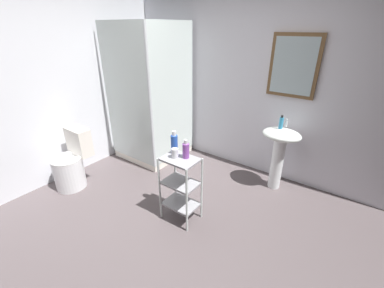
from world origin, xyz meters
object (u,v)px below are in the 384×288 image
at_px(toilet, 72,164).
at_px(storage_cart, 181,184).
at_px(shampoo_bottle_blue, 174,144).
at_px(pedestal_sink, 280,147).
at_px(hand_soap_bottle, 281,123).
at_px(conditioner_bottle_purple, 186,150).
at_px(rinse_cup, 175,153).
at_px(shower_stall, 153,130).

relative_size(toilet, storage_cart, 1.03).
bearing_deg(shampoo_bottle_blue, pedestal_sink, 56.43).
height_order(hand_soap_bottle, conditioner_bottle_purple, hand_soap_bottle).
xyz_separation_m(pedestal_sink, conditioner_bottle_purple, (-0.59, -1.13, 0.24)).
bearing_deg(rinse_cup, shower_stall, 143.73).
xyz_separation_m(toilet, storage_cart, (1.53, 0.35, 0.12)).
relative_size(pedestal_sink, shampoo_bottle_blue, 3.36).
height_order(conditioner_bottle_purple, rinse_cup, conditioner_bottle_purple).
distance_m(shower_stall, hand_soap_bottle, 1.90).
relative_size(shower_stall, toilet, 2.63).
bearing_deg(conditioner_bottle_purple, toilet, -165.86).
xyz_separation_m(shampoo_bottle_blue, rinse_cup, (0.07, -0.08, -0.06)).
distance_m(storage_cart, rinse_cup, 0.36).
relative_size(storage_cart, rinse_cup, 7.47).
xyz_separation_m(toilet, shampoo_bottle_blue, (1.41, 0.41, 0.53)).
xyz_separation_m(hand_soap_bottle, rinse_cup, (-0.64, -1.22, -0.09)).
distance_m(shower_stall, pedestal_sink, 1.89).
bearing_deg(conditioner_bottle_purple, shampoo_bottle_blue, 175.21).
bearing_deg(shower_stall, rinse_cup, -36.27).
relative_size(pedestal_sink, hand_soap_bottle, 4.91).
bearing_deg(hand_soap_bottle, pedestal_sink, -33.40).
xyz_separation_m(shower_stall, shampoo_bottle_blue, (1.11, -0.79, 0.38)).
xyz_separation_m(shower_stall, storage_cart, (1.23, -0.86, -0.03)).
height_order(toilet, hand_soap_bottle, hand_soap_bottle).
relative_size(conditioner_bottle_purple, rinse_cup, 1.97).
height_order(pedestal_sink, conditioner_bottle_purple, conditioner_bottle_purple).
relative_size(toilet, rinse_cup, 7.67).
height_order(pedestal_sink, toilet, pedestal_sink).
distance_m(pedestal_sink, toilet, 2.66).
bearing_deg(storage_cart, pedestal_sink, 62.27).
xyz_separation_m(shower_stall, rinse_cup, (1.19, -0.87, 0.33)).
bearing_deg(shampoo_bottle_blue, hand_soap_bottle, 58.27).
xyz_separation_m(shower_stall, pedestal_sink, (1.86, 0.33, 0.12)).
xyz_separation_m(pedestal_sink, storage_cart, (-0.62, -1.18, -0.14)).
height_order(toilet, rinse_cup, rinse_cup).
bearing_deg(shower_stall, toilet, -103.89).
distance_m(conditioner_bottle_purple, shampoo_bottle_blue, 0.16).
bearing_deg(shower_stall, storage_cart, -34.74).
bearing_deg(conditioner_bottle_purple, hand_soap_bottle, 64.62).
height_order(shower_stall, storage_cart, shower_stall).
bearing_deg(conditioner_bottle_purple, rinse_cup, -143.33).
xyz_separation_m(storage_cart, conditioner_bottle_purple, (0.04, 0.05, 0.39)).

